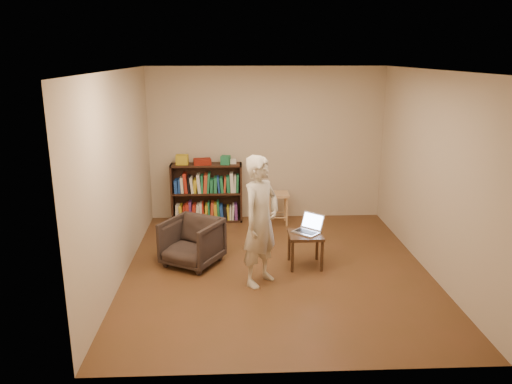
{
  "coord_description": "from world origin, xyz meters",
  "views": [
    {
      "loc": [
        -0.55,
        -6.16,
        2.79
      ],
      "look_at": [
        -0.26,
        0.35,
        0.98
      ],
      "focal_mm": 35.0,
      "sensor_mm": 36.0,
      "label": 1
    }
  ],
  "objects_px": {
    "bookshelf": "(207,196)",
    "stool": "(278,199)",
    "side_table": "(305,239)",
    "armchair": "(192,242)",
    "person": "(261,221)",
    "laptop": "(309,228)"
  },
  "relations": [
    {
      "from": "laptop",
      "to": "side_table",
      "type": "bearing_deg",
      "value": -80.8
    },
    {
      "from": "stool",
      "to": "armchair",
      "type": "relative_size",
      "value": 0.75
    },
    {
      "from": "armchair",
      "to": "person",
      "type": "xyz_separation_m",
      "value": [
        0.9,
        -0.61,
        0.5
      ]
    },
    {
      "from": "stool",
      "to": "armchair",
      "type": "bearing_deg",
      "value": -128.39
    },
    {
      "from": "bookshelf",
      "to": "person",
      "type": "bearing_deg",
      "value": -72.37
    },
    {
      "from": "armchair",
      "to": "bookshelf",
      "type": "bearing_deg",
      "value": 115.91
    },
    {
      "from": "side_table",
      "to": "person",
      "type": "bearing_deg",
      "value": -142.11
    },
    {
      "from": "side_table",
      "to": "laptop",
      "type": "distance_m",
      "value": 0.16
    },
    {
      "from": "laptop",
      "to": "stool",
      "type": "bearing_deg",
      "value": 141.94
    },
    {
      "from": "stool",
      "to": "bookshelf",
      "type": "bearing_deg",
      "value": 169.61
    },
    {
      "from": "bookshelf",
      "to": "stool",
      "type": "xyz_separation_m",
      "value": [
        1.2,
        -0.22,
        -0.01
      ]
    },
    {
      "from": "side_table",
      "to": "person",
      "type": "distance_m",
      "value": 0.91
    },
    {
      "from": "bookshelf",
      "to": "stool",
      "type": "distance_m",
      "value": 1.22
    },
    {
      "from": "bookshelf",
      "to": "laptop",
      "type": "height_order",
      "value": "bookshelf"
    },
    {
      "from": "armchair",
      "to": "side_table",
      "type": "distance_m",
      "value": 1.54
    },
    {
      "from": "bookshelf",
      "to": "side_table",
      "type": "relative_size",
      "value": 2.6
    },
    {
      "from": "bookshelf",
      "to": "armchair",
      "type": "bearing_deg",
      "value": -93.42
    },
    {
      "from": "bookshelf",
      "to": "side_table",
      "type": "xyz_separation_m",
      "value": [
        1.42,
        -1.99,
        -0.06
      ]
    },
    {
      "from": "bookshelf",
      "to": "side_table",
      "type": "bearing_deg",
      "value": -54.5
    },
    {
      "from": "bookshelf",
      "to": "laptop",
      "type": "xyz_separation_m",
      "value": [
        1.47,
        -1.92,
        0.08
      ]
    },
    {
      "from": "bookshelf",
      "to": "person",
      "type": "xyz_separation_m",
      "value": [
        0.79,
        -2.48,
        0.38
      ]
    },
    {
      "from": "stool",
      "to": "person",
      "type": "height_order",
      "value": "person"
    }
  ]
}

